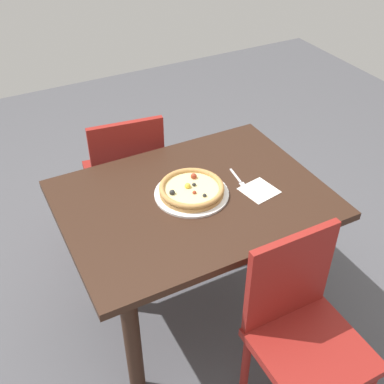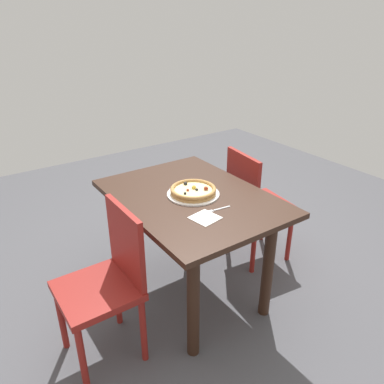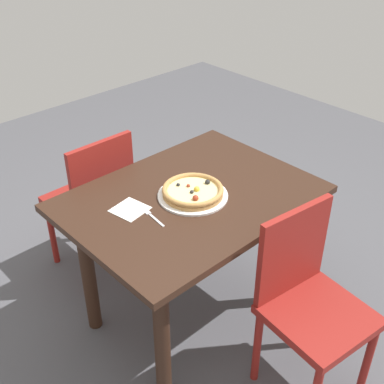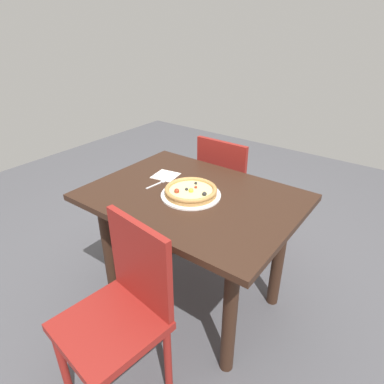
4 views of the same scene
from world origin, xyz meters
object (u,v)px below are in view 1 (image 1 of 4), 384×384
Objects in this scene: dining_table at (193,220)px; plate at (191,194)px; chair_far at (302,331)px; pizza at (191,189)px; fork at (239,181)px; chair_near at (126,176)px; napkin at (259,190)px.

plate is (0.00, -0.02, 0.14)m from dining_table.
chair_far is 0.73m from pizza.
plate is 0.03m from pizza.
chair_far is at bearing -1.83° from fork.
chair_near is at bearing -79.76° from chair_far.
chair_near reaches higher than napkin.
chair_far is 5.37× the size of fork.
pizza is at bearing -74.76° from dining_table.
plate is at bearing 98.53° from pizza.
plate is at bearing -74.92° from chair_near.
chair_far is 0.72m from plate.
chair_near reaches higher than fork.
chair_far is at bearing -72.44° from chair_near.
dining_table is 0.66m from chair_far.
chair_far is 0.70m from fork.
plate is 1.15× the size of pizza.
chair_near reaches higher than plate.
chair_far is at bearing 102.61° from pizza.
chair_near is 0.86m from napkin.
dining_table is at bearing -19.46° from napkin.
chair_near is 0.76m from fork.
napkin is at bearing 160.54° from dining_table.
napkin is (-0.28, 0.10, 0.13)m from dining_table.
fork is 1.18× the size of napkin.
chair_far is 6.35× the size of napkin.
chair_near reaches higher than pizza.
plate is at bearing -21.91° from napkin.
dining_table is 1.27× the size of chair_near.
napkin is (-0.13, -0.54, 0.27)m from chair_far.
chair_near is at bearing -82.19° from plate.
fork reaches higher than napkin.
chair_far is 0.61m from napkin.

